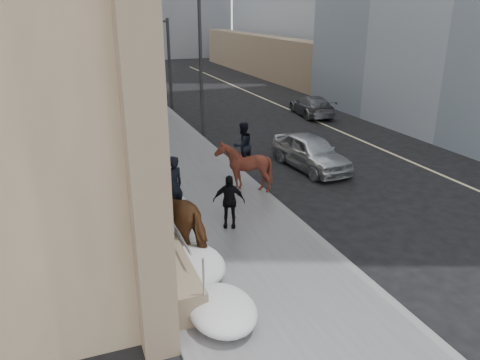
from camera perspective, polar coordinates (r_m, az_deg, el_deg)
name	(u,v)px	position (r m, az deg, el deg)	size (l,w,h in m)	color
ground	(247,270)	(12.89, 0.91, -10.86)	(140.00, 140.00, 0.00)	black
sidewalk	(167,161)	(21.68, -8.90, 2.31)	(5.00, 80.00, 0.12)	#58585B
curb	(221,155)	(22.33, -2.32, 3.08)	(0.24, 80.00, 0.12)	slate
lane_line	(361,140)	(25.83, 14.53, 4.71)	(0.15, 70.00, 0.01)	#BFB78C
far_podium	(441,97)	(28.56, 23.27, 9.29)	(2.00, 80.00, 4.00)	#866F57
streetlight_mid	(197,50)	(25.27, -5.22, 15.50)	(1.71, 0.24, 8.00)	#2D2D30
streetlight_far	(136,32)	(44.81, -12.58, 17.20)	(1.71, 0.24, 8.00)	#2D2D30
traffic_signal	(155,50)	(32.93, -10.30, 15.37)	(4.10, 0.22, 6.00)	#2D2D30
snow_bank	(142,169)	(19.55, -11.83, 1.38)	(1.70, 18.10, 0.76)	white
mounted_horse_left	(183,212)	(13.21, -7.00, -3.93)	(2.14, 2.90, 2.77)	#492B16
mounted_horse_right	(243,163)	(17.51, 0.39, 2.08)	(1.99, 2.11, 2.61)	#481E14
pedestrian	(229,201)	(14.63, -1.36, -2.60)	(1.01, 0.42, 1.72)	black
car_silver	(311,152)	(20.62, 8.62, 3.41)	(1.78, 4.44, 1.51)	silver
car_grey	(311,106)	(31.14, 8.71, 8.95)	(1.82, 4.47, 1.30)	#5C5D63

